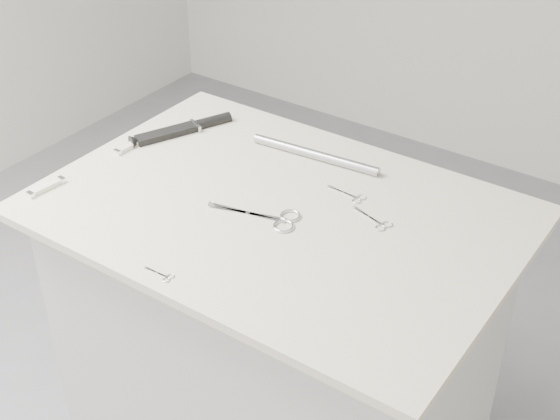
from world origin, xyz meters
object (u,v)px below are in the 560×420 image
Objects in this scene: large_shears at (273,218)px; metal_rail at (315,155)px; pocket_knife_b at (129,146)px; embroidery_scissors_b at (351,196)px; sheathed_knife at (188,128)px; embroidery_scissors_a at (376,222)px; plinth at (278,368)px; tiny_scissors at (162,275)px; pocket_knife_a at (46,187)px.

large_shears is 0.27m from metal_rail.
embroidery_scissors_b is at bearing -74.04° from pocket_knife_b.
large_shears is 2.37× the size of pocket_knife_b.
sheathed_knife is 2.94× the size of pocket_knife_b.
embroidery_scissors_b is 0.18m from metal_rail.
pocket_knife_b reaches higher than embroidery_scissors_a.
large_shears is (0.02, -0.04, 0.47)m from plinth.
pocket_knife_b is 0.44m from metal_rail.
large_shears is 3.09× the size of tiny_scissors.
tiny_scissors is at bearing -89.92° from metal_rail.
large_shears is at bearing -92.52° from pocket_knife_b.
metal_rail reaches higher than embroidery_scissors_b.
plinth is at bearing -77.80° from metal_rail.
pocket_knife_a is at bearing -153.63° from plinth.
sheathed_knife is 0.16m from pocket_knife_b.
embroidery_scissors_b is (0.09, 0.17, -0.00)m from large_shears.
tiny_scissors is 0.50m from pocket_knife_b.
sheathed_knife reaches higher than metal_rail.
embroidery_scissors_a is 1.21× the size of pocket_knife_b.
large_shears reaches higher than plinth.
tiny_scissors is (-0.05, -0.31, 0.47)m from plinth.
plinth is at bearing 79.62° from tiny_scissors.
large_shears is 2.10× the size of pocket_knife_a.
metal_rail reaches higher than embroidery_scissors_a.
large_shears is at bearing 75.30° from tiny_scissors.
metal_rail is (0.33, 0.06, 0.00)m from sheathed_knife.
plinth is at bearing -87.74° from sheathed_knife.
tiny_scissors is at bearing -105.77° from embroidery_scissors_a.
large_shears is 0.21m from embroidery_scissors_a.
metal_rail is (-0.05, 0.22, 0.48)m from plinth.
pocket_knife_b is 0.26× the size of metal_rail.
large_shears is 0.44m from sheathed_knife.
embroidery_scissors_a is 0.45m from tiny_scissors.
sheathed_knife reaches higher than embroidery_scissors_a.
large_shears is 0.61× the size of metal_rail.
embroidery_scissors_b is (0.10, 0.13, 0.47)m from plinth.
pocket_knife_b is (-0.39, 0.32, 0.00)m from tiny_scissors.
embroidery_scissors_b is 0.67m from pocket_knife_a.
pocket_knife_b reaches higher than tiny_scissors.
plinth is at bearing -57.69° from pocket_knife_a.
embroidery_scissors_a is at bearing -31.13° from metal_rail.
embroidery_scissors_a is at bearing 17.50° from large_shears.
metal_rail is at bearing 153.32° from embroidery_scissors_b.
plinth is 9.74× the size of embroidery_scissors_b.
sheathed_knife is 2.60× the size of pocket_knife_a.
sheathed_knife is at bearing 123.84° from tiny_scissors.
tiny_scissors is at bearing -117.29° from large_shears.
pocket_knife_b is (-0.44, 0.01, 0.48)m from plinth.
pocket_knife_a reaches higher than embroidery_scissors_b.
pocket_knife_a is at bearing -166.95° from sheathed_knife.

